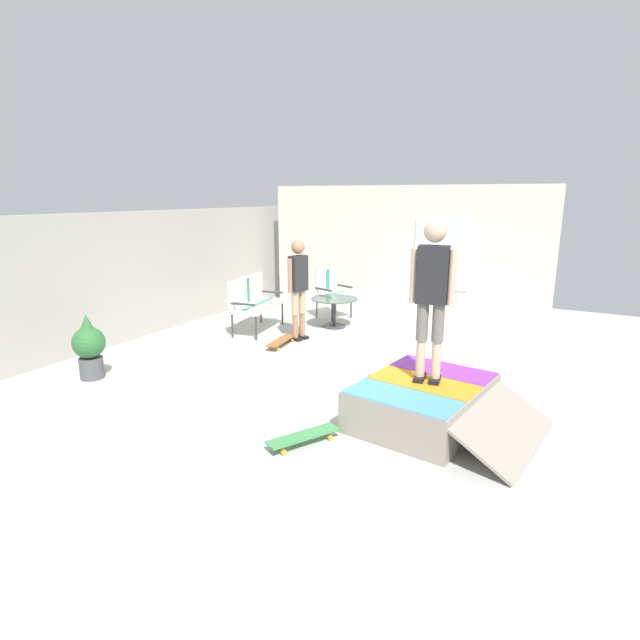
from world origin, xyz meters
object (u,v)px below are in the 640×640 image
Objects in this scene: patio_bench at (253,299)px; person_watching at (298,282)px; skateboard_by_bench at (281,341)px; skateboard_spare at (303,436)px; patio_chair_near_house at (330,288)px; patio_table at (334,307)px; potted_plant at (89,346)px; skate_ramp at (425,402)px; person_skater at (432,289)px.

patio_bench is 0.76× the size of person_watching.
patio_bench is at bearing 60.11° from skateboard_by_bench.
patio_bench is 1.28m from skateboard_by_bench.
skateboard_by_bench is at bearing 37.20° from skateboard_spare.
patio_chair_near_house is 1.13× the size of patio_table.
potted_plant is (-4.14, 1.67, 0.06)m from patio_table.
person_watching is 1.91× the size of potted_plant.
person_watching reaches higher than patio_chair_near_house.
patio_table is (0.97, -1.22, -0.21)m from patio_bench.
patio_bench is at bearing 84.70° from person_watching.
patio_bench is 1.15m from person_watching.
patio_bench reaches higher than skateboard_spare.
patio_bench is (2.27, 4.07, 0.38)m from skate_ramp.
person_watching is at bearing 54.06° from skate_ramp.
skateboard_by_bench is at bearing -119.89° from patio_bench.
person_skater reaches higher than patio_table.
potted_plant reaches higher than skateboard_by_bench.
patio_bench is 1.65× the size of skateboard_spare.
patio_chair_near_house reaches higher than potted_plant.
person_watching is 1.06m from skateboard_by_bench.
person_watching is at bearing 171.77° from patio_table.
patio_table is 4.41m from person_skater.
person_watching is 3.70m from person_skater.
patio_bench is at bearing 60.82° from skate_ramp.
person_watching is 2.14× the size of skateboard_by_bench.
patio_chair_near_house is 1.84m from person_watching.
patio_chair_near_house is at bearing -24.80° from patio_bench.
person_skater is (-2.22, -4.06, 0.91)m from patio_bench.
skate_ramp is 2.26× the size of patio_table.
person_skater is 4.73m from potted_plant.
person_watching reaches higher than skate_ramp.
patio_chair_near_house is at bearing 25.15° from skateboard_spare.
skateboard_spare is at bearing -154.85° from patio_chair_near_house.
person_watching is 3.99m from skateboard_spare.
potted_plant is (-3.17, 0.45, -0.15)m from patio_bench.
skateboard_spare is (-2.80, -2.12, 0.00)m from skateboard_by_bench.
patio_table reaches higher than skateboard_by_bench.
patio_table is 4.76m from skateboard_spare.
skate_ramp is 2.53× the size of skateboard_spare.
skateboard_spare is at bearing -147.82° from person_watching.
person_skater is 1.93× the size of potted_plant.
person_skater is 2.22× the size of skateboard_spare.
skateboard_by_bench is at bearing 172.85° from person_watching.
skateboard_spare is 0.87× the size of potted_plant.
potted_plant is at bearing 86.70° from skateboard_spare.
person_watching is (2.17, 2.99, 0.79)m from skate_ramp.
potted_plant is at bearing 165.87° from patio_chair_near_house.
patio_table reaches higher than skateboard_spare.
skateboard_spare is at bearing 140.05° from skate_ramp.
patio_bench is at bearing 155.20° from patio_chair_near_house.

